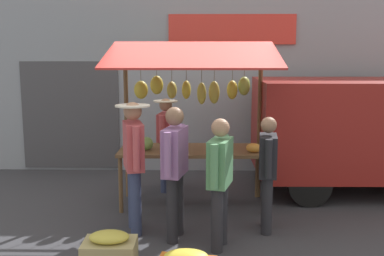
# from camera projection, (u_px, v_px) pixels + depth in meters

# --- Properties ---
(ground_plane) EXTENTS (40.00, 40.00, 0.00)m
(ground_plane) POSITION_uv_depth(u_px,v_px,m) (192.00, 204.00, 7.23)
(ground_plane) COLOR #38383D
(street_backdrop) EXTENTS (9.00, 0.30, 3.40)m
(street_backdrop) POSITION_uv_depth(u_px,v_px,m) (192.00, 85.00, 9.11)
(street_backdrop) COLOR #8C939E
(street_backdrop) RESTS_ON ground
(market_stall) EXTENTS (2.50, 1.46, 2.50)m
(market_stall) POSITION_uv_depth(u_px,v_px,m) (193.00, 103.00, 7.03)
(market_stall) COLOR brown
(market_stall) RESTS_ON ground
(vendor_with_sunhat) EXTENTS (0.41, 0.67, 1.57)m
(vendor_with_sunhat) POSITION_uv_depth(u_px,v_px,m) (166.00, 137.00, 7.83)
(vendor_with_sunhat) COLOR navy
(vendor_with_sunhat) RESTS_ON ground
(shopper_with_ponytail) EXTENTS (0.32, 0.70, 1.68)m
(shopper_with_ponytail) POSITION_uv_depth(u_px,v_px,m) (175.00, 163.00, 5.76)
(shopper_with_ponytail) COLOR #232328
(shopper_with_ponytail) RESTS_ON ground
(shopper_in_striped_shirt) EXTENTS (0.44, 0.70, 1.71)m
(shopper_in_striped_shirt) POSITION_uv_depth(u_px,v_px,m) (134.00, 156.00, 5.99)
(shopper_in_striped_shirt) COLOR navy
(shopper_in_striped_shirt) RESTS_ON ground
(shopper_with_shopping_bag) EXTENTS (0.33, 0.66, 1.58)m
(shopper_with_shopping_bag) POSITION_uv_depth(u_px,v_px,m) (220.00, 175.00, 5.49)
(shopper_with_shopping_bag) COLOR #232328
(shopper_with_shopping_bag) RESTS_ON ground
(shopper_in_grey_tee) EXTENTS (0.27, 0.66, 1.52)m
(shopper_in_grey_tee) POSITION_uv_depth(u_px,v_px,m) (268.00, 167.00, 6.04)
(shopper_in_grey_tee) COLOR #232328
(shopper_in_grey_tee) RESTS_ON ground
(parked_van) EXTENTS (4.41, 1.88, 1.88)m
(parked_van) POSITION_uv_depth(u_px,v_px,m) (380.00, 125.00, 7.78)
(parked_van) COLOR maroon
(parked_van) RESTS_ON ground
(produce_crate_near) EXTENTS (0.58, 0.43, 0.41)m
(produce_crate_near) POSITION_uv_depth(u_px,v_px,m) (110.00, 251.00, 5.10)
(produce_crate_near) COLOR tan
(produce_crate_near) RESTS_ON ground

